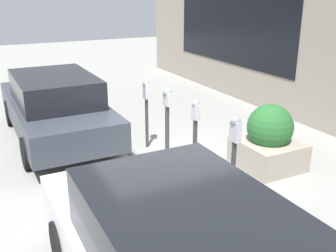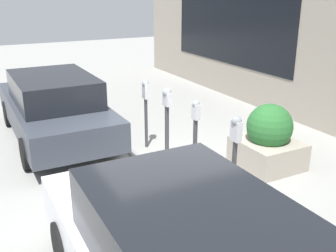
{
  "view_description": "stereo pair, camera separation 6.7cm",
  "coord_description": "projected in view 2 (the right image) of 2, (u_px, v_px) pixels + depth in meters",
  "views": [
    {
      "loc": [
        -5.73,
        2.8,
        3.2
      ],
      "look_at": [
        0.0,
        -0.11,
        0.95
      ],
      "focal_mm": 42.0,
      "sensor_mm": 36.0,
      "label": 1
    },
    {
      "loc": [
        -5.69,
        2.86,
        3.2
      ],
      "look_at": [
        0.0,
        -0.11,
        0.95
      ],
      "focal_mm": 42.0,
      "sensor_mm": 36.0,
      "label": 2
    }
  ],
  "objects": [
    {
      "name": "ground_plane",
      "position": [
        163.0,
        177.0,
        7.07
      ],
      "size": [
        40.0,
        40.0,
        0.0
      ],
      "primitive_type": "plane",
      "color": "#999993"
    },
    {
      "name": "curb_strip",
      "position": [
        159.0,
        177.0,
        7.03
      ],
      "size": [
        19.0,
        0.16,
        0.04
      ],
      "color": "gray",
      "rests_on": "ground_plane"
    },
    {
      "name": "parking_meter_nearest",
      "position": [
        235.0,
        149.0,
        5.61
      ],
      "size": [
        0.17,
        0.15,
        1.53
      ],
      "color": "#38383D",
      "rests_on": "ground_plane"
    },
    {
      "name": "parking_meter_second",
      "position": [
        195.0,
        133.0,
        6.56
      ],
      "size": [
        0.15,
        0.12,
        1.49
      ],
      "color": "#38383D",
      "rests_on": "ground_plane"
    },
    {
      "name": "parking_meter_middle",
      "position": [
        167.0,
        114.0,
        7.26
      ],
      "size": [
        0.19,
        0.16,
        1.51
      ],
      "color": "#38383D",
      "rests_on": "ground_plane"
    },
    {
      "name": "parking_meter_fourth",
      "position": [
        146.0,
        102.0,
        8.09
      ],
      "size": [
        0.16,
        0.14,
        1.45
      ],
      "color": "#38383D",
      "rests_on": "ground_plane"
    },
    {
      "name": "planter_box",
      "position": [
        268.0,
        140.0,
        7.35
      ],
      "size": [
        1.13,
        1.06,
        1.22
      ],
      "color": "#A39989",
      "rests_on": "ground_plane"
    },
    {
      "name": "parked_car_middle",
      "position": [
        54.0,
        106.0,
        8.64
      ],
      "size": [
        4.56,
        1.86,
        1.47
      ],
      "rotation": [
        0.0,
        0.0,
        0.01
      ],
      "color": "#383D47",
      "rests_on": "ground_plane"
    }
  ]
}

